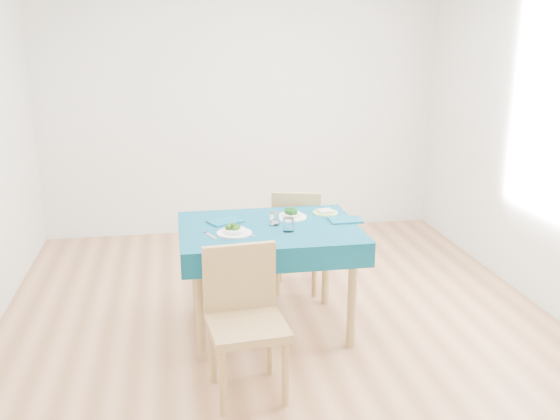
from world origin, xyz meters
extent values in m
cube|color=#96633E|center=(0.00, 0.00, -0.01)|extent=(4.00, 4.50, 0.02)
cube|color=silver|center=(0.00, 2.25, 1.35)|extent=(4.00, 0.02, 2.70)
cube|color=silver|center=(0.00, -2.25, 1.35)|extent=(4.00, 0.02, 2.70)
cube|color=silver|center=(2.00, 0.00, 1.35)|extent=(0.02, 4.50, 2.70)
cube|color=#083F57|center=(-0.09, -0.07, 0.38)|extent=(1.19, 0.90, 0.76)
cube|color=#997948|center=(-0.34, -0.85, 0.53)|extent=(0.47, 0.51, 1.07)
cube|color=#997948|center=(0.24, 0.60, 0.47)|extent=(0.46, 0.49, 0.93)
cube|color=silver|center=(-0.49, -0.20, 0.76)|extent=(0.08, 0.16, 0.00)
cube|color=silver|center=(-0.25, -0.16, 0.76)|extent=(0.10, 0.23, 0.00)
cube|color=silver|center=(-0.04, 0.03, 0.76)|extent=(0.07, 0.17, 0.00)
cube|color=silver|center=(0.44, -0.02, 0.76)|extent=(0.10, 0.21, 0.00)
cube|color=navy|center=(-0.37, 0.08, 0.76)|extent=(0.26, 0.23, 0.01)
cube|color=navy|center=(0.45, -0.04, 0.76)|extent=(0.22, 0.16, 0.01)
cylinder|color=white|center=(-0.05, -0.04, 0.80)|extent=(0.07, 0.07, 0.09)
cylinder|color=white|center=(0.02, -0.20, 0.80)|extent=(0.07, 0.07, 0.09)
cylinder|color=#92C761|center=(0.36, 0.18, 0.76)|extent=(0.18, 0.18, 0.01)
cube|color=beige|center=(0.36, 0.18, 0.77)|extent=(0.11, 0.11, 0.01)
camera|label=1|loc=(-0.70, -4.02, 2.03)|focal=40.00mm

